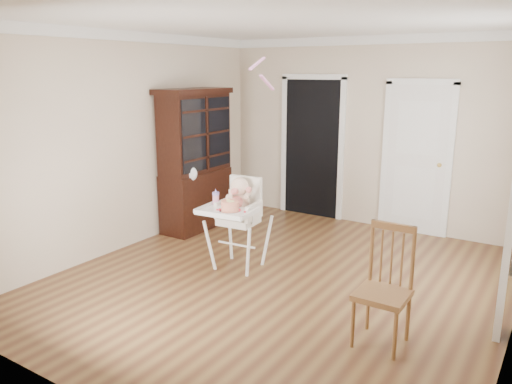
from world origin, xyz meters
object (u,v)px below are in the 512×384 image
Objects in this scene: china_cabinet at (195,160)px; dining_chair at (384,290)px; cake at (230,206)px; high_chair at (238,212)px; sippy_cup at (216,198)px.

dining_chair is at bearing -26.00° from china_cabinet.
cake is 1.85m from china_cabinet.
china_cabinet is (-1.37, 0.92, 0.33)m from high_chair.
china_cabinet is (-1.15, 1.04, 0.17)m from sippy_cup.
high_chair is 1.07× the size of dining_chair.
dining_chair is (3.32, -1.62, -0.53)m from china_cabinet.
high_chair is 1.69m from china_cabinet.
sippy_cup is at bearing 157.40° from cake.
cake is 0.30m from sippy_cup.
china_cabinet is at bearing 141.18° from high_chair.
china_cabinet is 1.97× the size of dining_chair.
cake is 1.32× the size of sippy_cup.
dining_chair reaches higher than sippy_cup.
cake is 0.13× the size of china_cabinet.
high_chair is at bearing 103.01° from cake.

